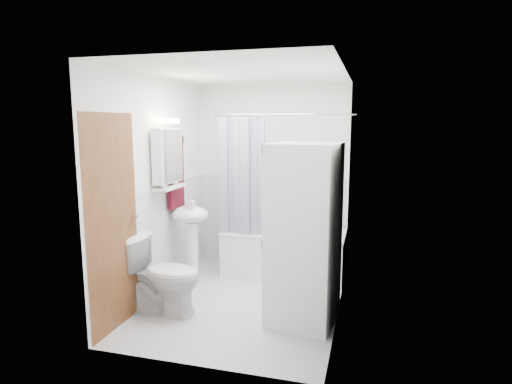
% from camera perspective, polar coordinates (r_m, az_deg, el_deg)
% --- Properties ---
extents(floor, '(2.60, 2.60, 0.00)m').
position_cam_1_polar(floor, '(4.78, -1.57, -14.32)').
color(floor, silver).
rests_on(floor, ground).
extents(room_walls, '(2.60, 2.60, 2.60)m').
position_cam_1_polar(room_walls, '(4.40, -1.65, 3.71)').
color(room_walls, white).
rests_on(room_walls, ground).
extents(wainscot, '(1.98, 2.58, 2.58)m').
position_cam_1_polar(wainscot, '(4.84, -0.59, -6.46)').
color(wainscot, white).
rests_on(wainscot, ground).
extents(door, '(0.05, 2.00, 2.00)m').
position_cam_1_polar(door, '(4.36, -15.82, -3.16)').
color(door, brown).
rests_on(door, ground).
extents(bathtub, '(1.50, 0.71, 0.57)m').
position_cam_1_polar(bathtub, '(5.45, 3.79, -7.78)').
color(bathtub, white).
rests_on(bathtub, ground).
extents(tub_spout, '(0.04, 0.12, 0.04)m').
position_cam_1_polar(tub_spout, '(5.60, 6.53, -1.29)').
color(tub_spout, silver).
rests_on(tub_spout, room_walls).
extents(curtain_rod, '(1.68, 0.02, 0.02)m').
position_cam_1_polar(curtain_rod, '(4.93, 3.30, 10.26)').
color(curtain_rod, silver).
rests_on(curtain_rod, room_walls).
extents(shower_curtain, '(0.55, 0.02, 1.45)m').
position_cam_1_polar(shower_curtain, '(5.09, -1.94, 1.77)').
color(shower_curtain, '#131645').
rests_on(shower_curtain, curtain_rod).
extents(sink, '(0.44, 0.37, 1.04)m').
position_cam_1_polar(sink, '(5.09, -8.72, -4.58)').
color(sink, white).
rests_on(sink, ground).
extents(medicine_cabinet, '(0.13, 0.50, 0.71)m').
position_cam_1_polar(medicine_cabinet, '(4.83, -11.68, 4.94)').
color(medicine_cabinet, white).
rests_on(medicine_cabinet, room_walls).
extents(shelf, '(0.18, 0.54, 0.02)m').
position_cam_1_polar(shelf, '(4.86, -11.38, 0.65)').
color(shelf, silver).
rests_on(shelf, room_walls).
extents(shower_caddy, '(0.22, 0.06, 0.02)m').
position_cam_1_polar(shower_caddy, '(5.54, 7.07, 1.27)').
color(shower_caddy, silver).
rests_on(shower_caddy, room_walls).
extents(towel, '(0.07, 0.35, 0.85)m').
position_cam_1_polar(towel, '(5.08, -10.67, 2.74)').
color(towel, '#500A12').
rests_on(towel, room_walls).
extents(washer_dryer, '(0.69, 0.68, 1.73)m').
position_cam_1_polar(washer_dryer, '(4.07, 6.33, -5.72)').
color(washer_dryer, white).
rests_on(washer_dryer, ground).
extents(toilet, '(0.80, 0.45, 0.78)m').
position_cam_1_polar(toilet, '(4.49, -12.39, -10.78)').
color(toilet, white).
rests_on(toilet, ground).
extents(soap_pump, '(0.08, 0.17, 0.08)m').
position_cam_1_polar(soap_pump, '(4.96, -8.66, -2.04)').
color(soap_pump, gray).
rests_on(soap_pump, sink).
extents(shelf_bottle, '(0.07, 0.18, 0.07)m').
position_cam_1_polar(shelf_bottle, '(4.72, -12.21, 0.96)').
color(shelf_bottle, gray).
rests_on(shelf_bottle, shelf).
extents(shelf_cup, '(0.10, 0.09, 0.10)m').
position_cam_1_polar(shelf_cup, '(4.96, -10.79, 1.57)').
color(shelf_cup, gray).
rests_on(shelf_cup, shelf).
extents(shampoo_a, '(0.13, 0.17, 0.13)m').
position_cam_1_polar(shampoo_a, '(5.55, 5.55, 2.11)').
color(shampoo_a, gray).
rests_on(shampoo_a, shower_caddy).
extents(shampoo_b, '(0.08, 0.21, 0.08)m').
position_cam_1_polar(shampoo_b, '(5.54, 6.77, 1.80)').
color(shampoo_b, navy).
rests_on(shampoo_b, shower_caddy).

